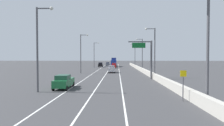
{
  "coord_description": "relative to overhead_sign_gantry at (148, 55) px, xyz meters",
  "views": [
    {
      "loc": [
        0.87,
        -5.79,
        4.27
      ],
      "look_at": [
        -0.68,
        50.43,
        2.55
      ],
      "focal_mm": 30.2,
      "sensor_mm": 36.0,
      "label": 1
    }
  ],
  "objects": [
    {
      "name": "lamp_post_left_far",
      "position": [
        -15.2,
        40.22,
        1.23
      ],
      "size": [
        2.14,
        0.44,
        10.4
      ],
      "color": "#4C4C51",
      "rests_on": "ground_plane"
    },
    {
      "name": "lamp_post_left_mid",
      "position": [
        -15.42,
        12.97,
        1.23
      ],
      "size": [
        2.14,
        0.44,
        10.4
      ],
      "color": "#4C4C51",
      "rests_on": "ground_plane"
    },
    {
      "name": "car_white_2",
      "position": [
        -7.39,
        59.53,
        -3.74
      ],
      "size": [
        1.88,
        4.53,
        1.98
      ],
      "color": "white",
      "rests_on": "ground_plane"
    },
    {
      "name": "car_red_0",
      "position": [
        -7.23,
        37.52,
        -3.73
      ],
      "size": [
        1.87,
        4.81,
        2.01
      ],
      "color": "red",
      "rests_on": "ground_plane"
    },
    {
      "name": "ground_plane",
      "position": [
        -6.81,
        32.8,
        -4.73
      ],
      "size": [
        320.0,
        320.0,
        0.0
      ],
      "primitive_type": "plane",
      "color": "#38383A"
    },
    {
      "name": "lamp_post_right_third",
      "position": [
        2.06,
        25.14,
        1.23
      ],
      "size": [
        2.14,
        0.44,
        10.4
      ],
      "color": "#4C4C51",
      "rests_on": "ground_plane"
    },
    {
      "name": "lamp_post_right_second",
      "position": [
        1.63,
        2.43,
        1.23
      ],
      "size": [
        2.14,
        0.44,
        10.4
      ],
      "color": "#4C4C51",
      "rests_on": "ground_plane"
    },
    {
      "name": "jersey_barrier_right",
      "position": [
        1.34,
        8.8,
        -4.18
      ],
      "size": [
        0.6,
        120.0,
        1.1
      ],
      "primitive_type": "cube",
      "color": "#B2ADA3",
      "rests_on": "ground_plane"
    },
    {
      "name": "car_gray_1",
      "position": [
        -10.58,
        55.46,
        -3.78
      ],
      "size": [
        1.92,
        4.28,
        1.9
      ],
      "color": "slate",
      "rests_on": "ground_plane"
    },
    {
      "name": "car_silver_5",
      "position": [
        -7.49,
        15.14,
        -3.73
      ],
      "size": [
        1.99,
        4.65,
        2.01
      ],
      "color": "#B7B7BC",
      "rests_on": "ground_plane"
    },
    {
      "name": "lane_stripe_center",
      "position": [
        -8.81,
        23.8,
        -4.73
      ],
      "size": [
        0.16,
        130.0,
        0.0
      ],
      "primitive_type": "cube",
      "color": "silver",
      "rests_on": "ground_plane"
    },
    {
      "name": "overhead_sign_gantry",
      "position": [
        0.0,
        0.0,
        0.0
      ],
      "size": [
        4.68,
        0.36,
        7.5
      ],
      "color": "#47474C",
      "rests_on": "ground_plane"
    },
    {
      "name": "speed_advisory_sign",
      "position": [
        0.44,
        -18.7,
        -2.96
      ],
      "size": [
        0.6,
        0.11,
        3.0
      ],
      "color": "#4C4C51",
      "rests_on": "ground_plane"
    },
    {
      "name": "lane_stripe_right",
      "position": [
        -5.31,
        23.8,
        -4.73
      ],
      "size": [
        0.16,
        130.0,
        0.0
      ],
      "primitive_type": "cube",
      "color": "silver",
      "rests_on": "ground_plane"
    },
    {
      "name": "car_black_3",
      "position": [
        -13.28,
        45.58,
        -3.73
      ],
      "size": [
        1.87,
        4.61,
        2.0
      ],
      "color": "black",
      "rests_on": "ground_plane"
    },
    {
      "name": "lane_stripe_left",
      "position": [
        -12.31,
        23.8,
        -4.73
      ],
      "size": [
        0.16,
        130.0,
        0.0
      ],
      "primitive_type": "cube",
      "color": "silver",
      "rests_on": "ground_plane"
    },
    {
      "name": "lamp_post_right_near",
      "position": [
        1.74,
        -20.29,
        1.23
      ],
      "size": [
        2.14,
        0.44,
        10.4
      ],
      "color": "#4C4C51",
      "rests_on": "ground_plane"
    },
    {
      "name": "lamp_post_right_fourth",
      "position": [
        1.8,
        47.85,
        1.23
      ],
      "size": [
        2.14,
        0.44,
        10.4
      ],
      "color": "#4C4C51",
      "rests_on": "ground_plane"
    },
    {
      "name": "lamp_post_left_near",
      "position": [
        -15.43,
        -14.29,
        1.23
      ],
      "size": [
        2.14,
        0.44,
        10.4
      ],
      "color": "#4C4C51",
      "rests_on": "ground_plane"
    },
    {
      "name": "car_green_4",
      "position": [
        -13.24,
        -11.57,
        -3.78
      ],
      "size": [
        1.91,
        4.72,
        1.88
      ],
      "color": "#196033",
      "rests_on": "ground_plane"
    },
    {
      "name": "box_truck",
      "position": [
        -7.51,
        48.19,
        -2.88
      ],
      "size": [
        2.51,
        8.47,
        4.06
      ],
      "color": "navy",
      "rests_on": "ground_plane"
    }
  ]
}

